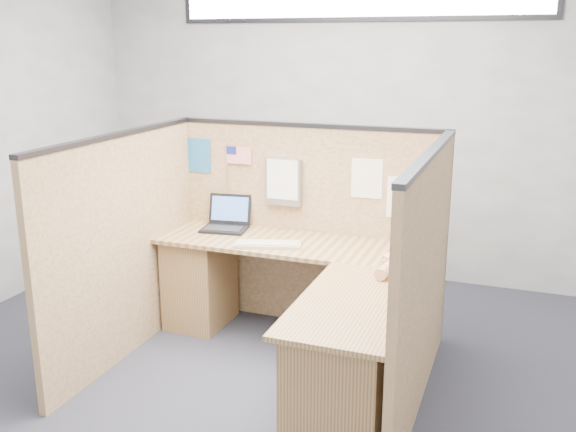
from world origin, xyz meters
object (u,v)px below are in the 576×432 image
at_px(laptop, 228,220).
at_px(mouse, 391,260).
at_px(l_desk, 299,311).
at_px(keyboard, 268,244).

bearing_deg(laptop, mouse, -23.75).
bearing_deg(mouse, l_desk, -161.16).
bearing_deg(keyboard, l_desk, -54.75).
relative_size(l_desk, mouse, 17.71).
bearing_deg(keyboard, mouse, -20.43).
height_order(laptop, mouse, laptop).
height_order(l_desk, mouse, mouse).
height_order(laptop, keyboard, laptop).
height_order(l_desk, keyboard, keyboard).
distance_m(keyboard, mouse, 0.87).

